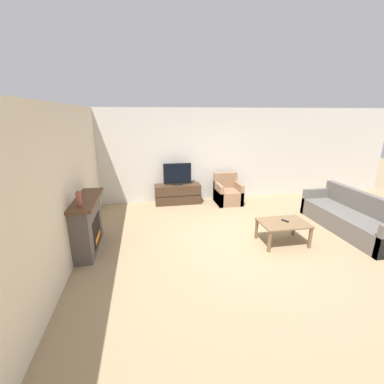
# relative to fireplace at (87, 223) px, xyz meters

# --- Properties ---
(ground_plane) EXTENTS (24.00, 24.00, 0.00)m
(ground_plane) POSITION_rel_fireplace_xyz_m (3.04, -0.27, -0.53)
(ground_plane) COLOR #9E8460
(wall_back) EXTENTS (12.00, 0.06, 2.70)m
(wall_back) POSITION_rel_fireplace_xyz_m (3.04, 2.62, 0.82)
(wall_back) COLOR beige
(wall_back) RESTS_ON ground
(wall_left) EXTENTS (0.06, 12.00, 2.70)m
(wall_left) POSITION_rel_fireplace_xyz_m (-0.19, -0.27, 0.82)
(wall_left) COLOR beige
(wall_left) RESTS_ON ground
(fireplace) EXTENTS (0.44, 1.40, 1.03)m
(fireplace) POSITION_rel_fireplace_xyz_m (0.00, 0.00, 0.00)
(fireplace) COLOR #564C47
(fireplace) RESTS_ON ground
(mantel_vase_left) EXTENTS (0.09, 0.09, 0.28)m
(mantel_vase_left) POSITION_rel_fireplace_xyz_m (0.02, -0.42, 0.63)
(mantel_vase_left) COLOR #994C3D
(mantel_vase_left) RESTS_ON fireplace
(tv_stand) EXTENTS (1.31, 0.45, 0.57)m
(tv_stand) POSITION_rel_fireplace_xyz_m (2.04, 2.32, -0.24)
(tv_stand) COLOR #422D1E
(tv_stand) RESTS_ON ground
(tv) EXTENTS (0.80, 0.18, 0.63)m
(tv) POSITION_rel_fireplace_xyz_m (2.04, 2.32, 0.33)
(tv) COLOR black
(tv) RESTS_ON tv_stand
(armchair) EXTENTS (0.70, 0.76, 0.85)m
(armchair) POSITION_rel_fireplace_xyz_m (3.49, 2.10, -0.24)
(armchair) COLOR #937051
(armchair) RESTS_ON ground
(coffee_table) EXTENTS (0.94, 0.66, 0.46)m
(coffee_table) POSITION_rel_fireplace_xyz_m (3.80, -0.49, -0.13)
(coffee_table) COLOR brown
(coffee_table) RESTS_ON ground
(remote) EXTENTS (0.11, 0.15, 0.02)m
(remote) POSITION_rel_fireplace_xyz_m (3.86, -0.45, -0.06)
(remote) COLOR black
(remote) RESTS_ON coffee_table
(couch) EXTENTS (0.82, 2.38, 0.86)m
(couch) POSITION_rel_fireplace_xyz_m (5.61, -0.23, -0.24)
(couch) COLOR #66605B
(couch) RESTS_ON ground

